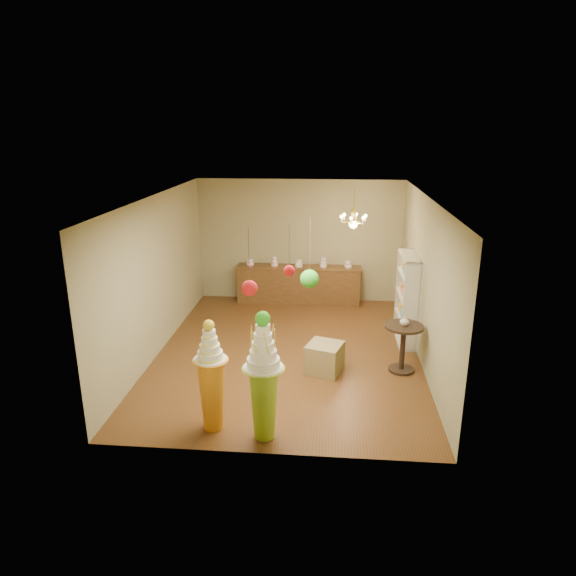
# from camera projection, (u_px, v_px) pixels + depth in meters

# --- Properties ---
(floor) EXTENTS (6.50, 6.50, 0.00)m
(floor) POSITION_uv_depth(u_px,v_px,m) (288.00, 352.00, 10.00)
(floor) COLOR #533216
(floor) RESTS_ON ground
(ceiling) EXTENTS (6.50, 6.50, 0.00)m
(ceiling) POSITION_uv_depth(u_px,v_px,m) (288.00, 197.00, 9.09)
(ceiling) COLOR white
(ceiling) RESTS_ON ground
(wall_back) EXTENTS (5.00, 0.04, 3.00)m
(wall_back) POSITION_uv_depth(u_px,v_px,m) (300.00, 241.00, 12.63)
(wall_back) COLOR gray
(wall_back) RESTS_ON ground
(wall_front) EXTENTS (5.00, 0.04, 3.00)m
(wall_front) POSITION_uv_depth(u_px,v_px,m) (265.00, 352.00, 6.46)
(wall_front) COLOR gray
(wall_front) RESTS_ON ground
(wall_left) EXTENTS (0.04, 6.50, 3.00)m
(wall_left) POSITION_uv_depth(u_px,v_px,m) (157.00, 275.00, 9.75)
(wall_left) COLOR gray
(wall_left) RESTS_ON ground
(wall_right) EXTENTS (0.04, 6.50, 3.00)m
(wall_right) POSITION_uv_depth(u_px,v_px,m) (425.00, 282.00, 9.33)
(wall_right) COLOR gray
(wall_right) RESTS_ON ground
(pedestal_green) EXTENTS (0.73, 0.73, 1.89)m
(pedestal_green) POSITION_uv_depth(u_px,v_px,m) (264.00, 387.00, 7.06)
(pedestal_green) COLOR #94C32B
(pedestal_green) RESTS_ON floor
(pedestal_orange) EXTENTS (0.54, 0.54, 1.69)m
(pedestal_orange) POSITION_uv_depth(u_px,v_px,m) (212.00, 385.00, 7.30)
(pedestal_orange) COLOR orange
(pedestal_orange) RESTS_ON floor
(burlap_riser) EXTENTS (0.73, 0.73, 0.53)m
(burlap_riser) POSITION_uv_depth(u_px,v_px,m) (325.00, 358.00, 9.14)
(burlap_riser) COLOR #907E4E
(burlap_riser) RESTS_ON floor
(sideboard) EXTENTS (3.04, 0.54, 1.16)m
(sideboard) POSITION_uv_depth(u_px,v_px,m) (299.00, 284.00, 12.67)
(sideboard) COLOR brown
(sideboard) RESTS_ON floor
(shelving_unit) EXTENTS (0.33, 1.20, 1.80)m
(shelving_unit) POSITION_uv_depth(u_px,v_px,m) (407.00, 299.00, 10.29)
(shelving_unit) COLOR beige
(shelving_unit) RESTS_ON floor
(round_table) EXTENTS (0.91, 0.91, 0.88)m
(round_table) POSITION_uv_depth(u_px,v_px,m) (403.00, 342.00, 9.08)
(round_table) COLOR black
(round_table) RESTS_ON floor
(vase) EXTENTS (0.18, 0.18, 0.17)m
(vase) POSITION_uv_depth(u_px,v_px,m) (405.00, 321.00, 8.96)
(vase) COLOR beige
(vase) RESTS_ON round_table
(pom_red_left) EXTENTS (0.21, 0.21, 0.93)m
(pom_red_left) POSITION_uv_depth(u_px,v_px,m) (250.00, 288.00, 6.75)
(pom_red_left) COLOR #433A30
(pom_red_left) RESTS_ON ceiling
(pom_green_mid) EXTENTS (0.29, 0.29, 1.16)m
(pom_green_mid) POSITION_uv_depth(u_px,v_px,m) (309.00, 279.00, 7.82)
(pom_green_mid) COLOR #433A30
(pom_green_mid) RESTS_ON ceiling
(pom_red_right) EXTENTS (0.15, 0.15, 0.70)m
(pom_red_right) POSITION_uv_depth(u_px,v_px,m) (289.00, 271.00, 6.84)
(pom_red_right) COLOR #433A30
(pom_red_right) RESTS_ON ceiling
(chandelier) EXTENTS (0.75, 0.75, 0.85)m
(chandelier) POSITION_uv_depth(u_px,v_px,m) (353.00, 222.00, 10.68)
(chandelier) COLOR #EAD152
(chandelier) RESTS_ON ceiling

